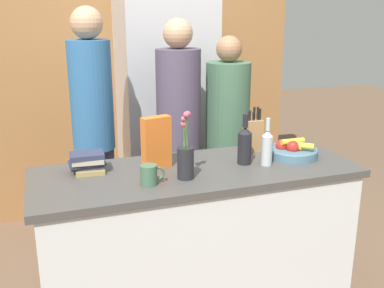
{
  "coord_description": "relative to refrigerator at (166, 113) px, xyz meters",
  "views": [
    {
      "loc": [
        -0.78,
        -2.19,
        1.77
      ],
      "look_at": [
        0.0,
        0.08,
        1.06
      ],
      "focal_mm": 42.0,
      "sensor_mm": 36.0,
      "label": 1
    }
  ],
  "objects": [
    {
      "name": "kitchen_island",
      "position": [
        -0.22,
        -1.4,
        -0.47
      ],
      "size": [
        1.78,
        0.66,
        0.94
      ],
      "color": "silver",
      "rests_on": "ground_plane"
    },
    {
      "name": "back_wall_wood",
      "position": [
        -0.22,
        0.36,
        0.36
      ],
      "size": [
        2.98,
        0.12,
        2.6
      ],
      "color": "#9E6B3D",
      "rests_on": "ground_plane"
    },
    {
      "name": "refrigerator",
      "position": [
        0.0,
        0.0,
        0.0
      ],
      "size": [
        0.74,
        0.62,
        1.89
      ],
      "color": "#B7B7BC",
      "rests_on": "ground_plane"
    },
    {
      "name": "fruit_bowl",
      "position": [
        0.39,
        -1.38,
        0.04
      ],
      "size": [
        0.29,
        0.29,
        0.11
      ],
      "color": "slate",
      "rests_on": "kitchen_island"
    },
    {
      "name": "knife_block",
      "position": [
        0.22,
        -1.19,
        0.1
      ],
      "size": [
        0.1,
        0.09,
        0.27
      ],
      "color": "#A87A4C",
      "rests_on": "kitchen_island"
    },
    {
      "name": "flower_vase",
      "position": [
        -0.32,
        -1.52,
        0.1
      ],
      "size": [
        0.09,
        0.09,
        0.36
      ],
      "color": "#232328",
      "rests_on": "kitchen_island"
    },
    {
      "name": "cereal_box",
      "position": [
        -0.42,
        -1.31,
        0.14
      ],
      "size": [
        0.17,
        0.1,
        0.29
      ],
      "color": "orange",
      "rests_on": "kitchen_island"
    },
    {
      "name": "coffee_mug",
      "position": [
        -0.52,
        -1.54,
        0.05
      ],
      "size": [
        0.12,
        0.08,
        0.1
      ],
      "color": "#42664C",
      "rests_on": "kitchen_island"
    },
    {
      "name": "book_stack",
      "position": [
        -0.79,
        -1.26,
        0.05
      ],
      "size": [
        0.19,
        0.16,
        0.11
      ],
      "color": "#99844C",
      "rests_on": "kitchen_island"
    },
    {
      "name": "bottle_oil",
      "position": [
        0.06,
        -1.41,
        0.11
      ],
      "size": [
        0.08,
        0.08,
        0.29
      ],
      "color": "black",
      "rests_on": "kitchen_island"
    },
    {
      "name": "bottle_vinegar",
      "position": [
        0.17,
        -1.47,
        0.1
      ],
      "size": [
        0.06,
        0.06,
        0.27
      ],
      "color": "#B2BCC1",
      "rests_on": "kitchen_island"
    },
    {
      "name": "person_at_sink",
      "position": [
        -0.68,
        -0.59,
        0.1
      ],
      "size": [
        0.28,
        0.28,
        1.81
      ],
      "rotation": [
        0.0,
        0.0,
        0.25
      ],
      "color": "#383842",
      "rests_on": "ground_plane"
    },
    {
      "name": "person_in_blue",
      "position": [
        -0.09,
        -0.66,
        0.04
      ],
      "size": [
        0.31,
        0.31,
        1.73
      ],
      "rotation": [
        0.0,
        0.0,
        -0.18
      ],
      "color": "#383842",
      "rests_on": "ground_plane"
    },
    {
      "name": "person_in_red_tee",
      "position": [
        0.3,
        -0.61,
        -0.04
      ],
      "size": [
        0.33,
        0.33,
        1.61
      ],
      "rotation": [
        0.0,
        0.0,
        0.29
      ],
      "color": "#383842",
      "rests_on": "ground_plane"
    }
  ]
}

